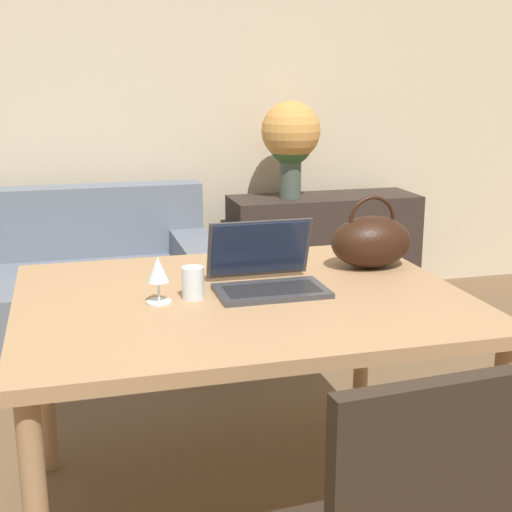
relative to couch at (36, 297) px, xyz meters
name	(u,v)px	position (x,y,z in m)	size (l,w,h in m)	color
wall_back	(151,88)	(0.73, 0.61, 1.07)	(10.00, 0.06, 2.70)	beige
dining_table	(242,319)	(0.69, -1.77, 0.42)	(1.37, 1.07, 0.78)	#A87F56
couch	(36,297)	(0.00, 0.00, 0.00)	(1.91, 0.92, 0.82)	slate
sideboard	(323,251)	(1.73, 0.27, 0.07)	(1.17, 0.40, 0.71)	#332823
laptop	(266,270)	(0.79, -1.72, 0.55)	(0.34, 0.28, 0.21)	#38383D
drinking_glass	(193,283)	(0.54, -1.77, 0.55)	(0.07, 0.07, 0.10)	silver
wine_glass	(158,272)	(0.44, -1.79, 0.59)	(0.08, 0.08, 0.14)	silver
handbag	(371,241)	(1.21, -1.58, 0.59)	(0.29, 0.20, 0.26)	black
flower_vase	(291,137)	(1.50, 0.26, 0.79)	(0.35, 0.35, 0.58)	#47564C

